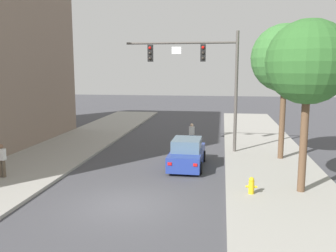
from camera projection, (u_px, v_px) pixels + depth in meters
name	position (u px, v px, depth m)	size (l,w,h in m)	color
ground_plane	(124.00, 205.00, 14.48)	(120.00, 120.00, 0.00)	#424247
sidewalk_right	(294.00, 212.00, 13.52)	(5.00, 60.00, 0.15)	#99968E
traffic_signal_mast	(204.00, 69.00, 22.72)	(7.05, 0.38, 7.50)	#514C47
car_lead_blue	(187.00, 154.00, 20.02)	(1.89, 4.27, 1.60)	navy
pedestrian_sidewalk_left_walker	(2.00, 159.00, 17.54)	(0.36, 0.22, 1.64)	brown
pedestrian_crossing_road	(192.00, 134.00, 25.14)	(0.36, 0.22, 1.64)	#232847
fire_hydrant	(251.00, 185.00, 15.29)	(0.48, 0.24, 0.72)	gold
street_tree_nearest	(308.00, 63.00, 14.81)	(3.47, 3.47, 7.22)	brown
street_tree_second	(285.00, 58.00, 20.56)	(3.85, 3.85, 7.73)	brown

